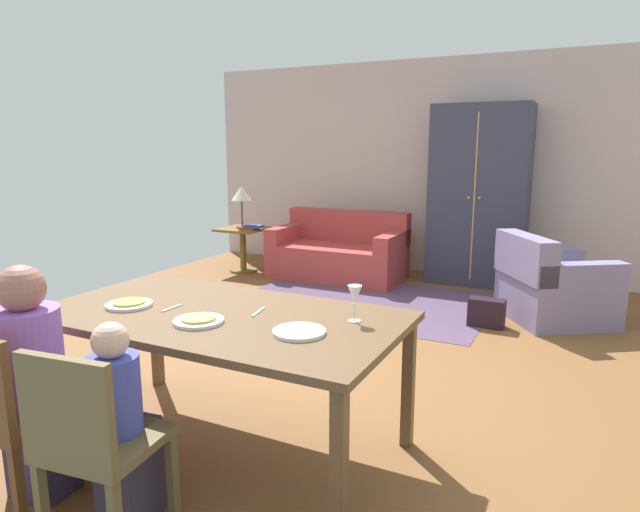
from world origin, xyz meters
name	(u,v)px	position (x,y,z in m)	size (l,w,h in m)	color
ground_plane	(345,348)	(0.00, 0.43, -0.01)	(6.64, 6.06, 0.02)	brown
back_wall	(444,168)	(0.00, 3.51, 1.35)	(6.64, 0.10, 2.70)	beige
dining_table	(221,325)	(0.02, -1.26, 0.70)	(1.90, 1.03, 0.76)	brown
plate_near_man	(129,305)	(-0.50, -1.38, 0.77)	(0.25, 0.25, 0.02)	silver
pizza_near_man	(129,302)	(-0.50, -1.38, 0.78)	(0.17, 0.17, 0.01)	gold
plate_near_child	(199,321)	(0.02, -1.44, 0.77)	(0.25, 0.25, 0.02)	silver
pizza_near_child	(198,318)	(0.02, -1.44, 0.78)	(0.17, 0.17, 0.01)	tan
plate_near_woman	(299,332)	(0.54, -1.36, 0.77)	(0.25, 0.25, 0.02)	silver
wine_glass	(355,296)	(0.70, -1.08, 0.89)	(0.07, 0.07, 0.19)	silver
fork	(172,308)	(-0.27, -1.31, 0.76)	(0.02, 0.15, 0.01)	silver
knife	(258,312)	(0.19, -1.16, 0.76)	(0.01, 0.17, 0.01)	silver
dining_chair_man	(4,410)	(-0.50, -2.13, 0.49)	(0.43, 0.43, 0.87)	brown
person_man	(39,390)	(-0.50, -1.95, 0.51)	(0.30, 0.40, 1.11)	#352C4F
dining_chair_child	(91,438)	(0.03, -2.13, 0.49)	(0.47, 0.47, 0.87)	brown
person_child	(122,432)	(0.02, -1.96, 0.43)	(0.22, 0.30, 0.92)	#342E43
area_rug	(364,300)	(-0.38, 1.78, 0.00)	(2.60, 1.80, 0.01)	#513E57
couch	(339,254)	(-1.06, 2.64, 0.30)	(1.61, 0.86, 0.82)	#A73A38
armchair	(552,287)	(1.45, 1.95, 0.32)	(1.19, 1.18, 0.82)	slate
armoire	(479,196)	(0.53, 3.12, 1.05)	(1.10, 0.59, 2.10)	#333347
side_table	(243,243)	(-2.33, 2.38, 0.38)	(0.56, 0.56, 0.58)	brown
table_lamp	(242,195)	(-2.33, 2.38, 1.01)	(0.26, 0.26, 0.54)	brown
book_lower	(249,228)	(-2.19, 2.32, 0.59)	(0.22, 0.16, 0.03)	maroon
book_upper	(254,226)	(-2.12, 2.34, 0.62)	(0.22, 0.16, 0.03)	navy
handbag	(487,313)	(0.95, 1.48, 0.13)	(0.32, 0.16, 0.26)	black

